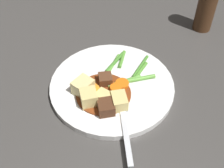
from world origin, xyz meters
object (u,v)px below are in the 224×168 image
object	(u,v)px
potato_chunk_1	(104,97)
carrot_slice_0	(82,85)
carrot_slice_4	(116,89)
pepper_mill	(207,6)
dinner_plate	(112,86)
meat_chunk_0	(106,107)
carrot_slice_2	(91,90)
potato_chunk_0	(83,87)
potato_chunk_2	(89,98)
potato_chunk_3	(119,101)
carrot_slice_3	(122,84)
meat_chunk_1	(105,80)
fork	(124,121)
carrot_slice_1	(111,104)

from	to	relation	value
potato_chunk_1	carrot_slice_0	bearing A→B (deg)	-98.42
carrot_slice_4	pepper_mill	size ratio (longest dim) A/B	0.18
dinner_plate	meat_chunk_0	bearing A→B (deg)	22.84
carrot_slice_2	meat_chunk_0	size ratio (longest dim) A/B	1.03
potato_chunk_0	potato_chunk_1	distance (m)	0.05
potato_chunk_2	potato_chunk_3	xyz separation A→B (m)	(-0.03, 0.05, -0.00)
carrot_slice_0	meat_chunk_0	size ratio (longest dim) A/B	0.97
carrot_slice_2	meat_chunk_0	xyz separation A→B (m)	(0.03, 0.05, 0.01)
carrot_slice_0	potato_chunk_2	world-z (taller)	potato_chunk_2
carrot_slice_3	meat_chunk_1	world-z (taller)	meat_chunk_1
potato_chunk_1	potato_chunk_2	bearing A→B (deg)	-49.28
potato_chunk_2	carrot_slice_3	bearing A→B (deg)	156.49
fork	potato_chunk_0	bearing A→B (deg)	-101.02
carrot_slice_0	potato_chunk_3	xyz separation A→B (m)	(0.00, 0.09, 0.01)
carrot_slice_4	meat_chunk_0	xyz separation A→B (m)	(0.06, 0.01, 0.01)
carrot_slice_0	carrot_slice_3	world-z (taller)	same
dinner_plate	meat_chunk_1	xyz separation A→B (m)	(0.01, -0.01, 0.02)
fork	carrot_slice_3	bearing A→B (deg)	-147.19
carrot_slice_1	meat_chunk_0	xyz separation A→B (m)	(0.01, -0.00, 0.01)
meat_chunk_0	potato_chunk_2	bearing A→B (deg)	-89.06
carrot_slice_4	potato_chunk_1	size ratio (longest dim) A/B	0.82
dinner_plate	carrot_slice_0	distance (m)	0.06
potato_chunk_1	pepper_mill	world-z (taller)	pepper_mill
meat_chunk_0	meat_chunk_1	distance (m)	0.07
dinner_plate	carrot_slice_4	bearing A→B (deg)	55.22
carrot_slice_1	potato_chunk_3	world-z (taller)	potato_chunk_3
carrot_slice_4	potato_chunk_0	world-z (taller)	potato_chunk_0
carrot_slice_4	fork	xyz separation A→B (m)	(0.06, 0.05, -0.00)
carrot_slice_1	dinner_plate	bearing A→B (deg)	-150.62
carrot_slice_2	potato_chunk_1	xyz separation A→B (m)	(0.01, 0.04, 0.01)
meat_chunk_0	meat_chunk_1	xyz separation A→B (m)	(-0.06, -0.04, -0.00)
carrot_slice_2	potato_chunk_2	xyz separation A→B (m)	(0.03, 0.01, 0.01)
carrot_slice_4	pepper_mill	bearing A→B (deg)	167.95
dinner_plate	carrot_slice_1	size ratio (longest dim) A/B	7.96
meat_chunk_0	fork	world-z (taller)	meat_chunk_0
potato_chunk_0	potato_chunk_3	size ratio (longest dim) A/B	1.04
carrot_slice_0	carrot_slice_1	world-z (taller)	carrot_slice_1
potato_chunk_0	meat_chunk_0	bearing A→B (deg)	75.03
carrot_slice_3	potato_chunk_3	world-z (taller)	potato_chunk_3
carrot_slice_2	pepper_mill	bearing A→B (deg)	162.57
dinner_plate	potato_chunk_2	distance (m)	0.07
potato_chunk_0	potato_chunk_2	xyz separation A→B (m)	(0.02, 0.03, 0.00)
carrot_slice_3	meat_chunk_0	size ratio (longest dim) A/B	0.84
pepper_mill	potato_chunk_0	bearing A→B (deg)	-19.07
carrot_slice_4	potato_chunk_3	distance (m)	0.04
potato_chunk_3	carrot_slice_4	bearing A→B (deg)	-139.25
carrot_slice_1	pepper_mill	size ratio (longest dim) A/B	0.24
carrot_slice_4	meat_chunk_1	bearing A→B (deg)	-101.49
carrot_slice_3	meat_chunk_0	distance (m)	0.07
potato_chunk_0	meat_chunk_1	bearing A→B (deg)	149.70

